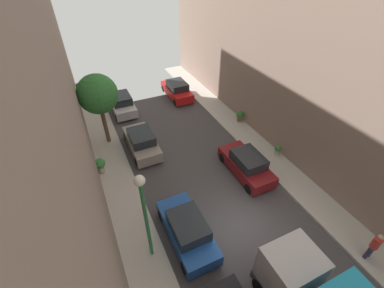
# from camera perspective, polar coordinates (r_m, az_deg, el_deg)

# --- Properties ---
(ground) EXTENTS (32.00, 32.00, 0.00)m
(ground) POSITION_cam_1_polar(r_m,az_deg,el_deg) (14.73, 10.21, -17.72)
(ground) COLOR #423F42
(sidewalk_left) EXTENTS (2.00, 44.00, 0.15)m
(sidewalk_left) POSITION_cam_1_polar(r_m,az_deg,el_deg) (13.53, -9.60, -25.01)
(sidewalk_left) COLOR #B7B2A8
(sidewalk_left) RESTS_ON ground
(sidewalk_right) EXTENTS (2.00, 44.00, 0.15)m
(sidewalk_right) POSITION_cam_1_polar(r_m,az_deg,el_deg) (17.24, 24.46, -10.45)
(sidewalk_right) COLOR #B7B2A8
(sidewalk_right) RESTS_ON ground
(parked_car_left_3) EXTENTS (1.78, 4.20, 1.57)m
(parked_car_left_3) POSITION_cam_1_polar(r_m,az_deg,el_deg) (13.61, -1.05, -18.19)
(parked_car_left_3) COLOR #194799
(parked_car_left_3) RESTS_ON ground
(parked_car_left_4) EXTENTS (1.78, 4.20, 1.57)m
(parked_car_left_4) POSITION_cam_1_polar(r_m,az_deg,el_deg) (18.93, -10.90, 0.46)
(parked_car_left_4) COLOR gray
(parked_car_left_4) RESTS_ON ground
(parked_car_left_5) EXTENTS (1.78, 4.20, 1.57)m
(parked_car_left_5) POSITION_cam_1_polar(r_m,az_deg,el_deg) (24.08, -15.05, 8.54)
(parked_car_left_5) COLOR silver
(parked_car_left_5) RESTS_ON ground
(parked_car_right_1) EXTENTS (1.78, 4.20, 1.57)m
(parked_car_right_1) POSITION_cam_1_polar(r_m,az_deg,el_deg) (17.12, 11.79, -4.38)
(parked_car_right_1) COLOR maroon
(parked_car_right_1) RESTS_ON ground
(parked_car_right_2) EXTENTS (1.78, 4.20, 1.57)m
(parked_car_right_2) POSITION_cam_1_polar(r_m,az_deg,el_deg) (25.62, -3.29, 11.66)
(parked_car_right_2) COLOR red
(parked_car_right_2) RESTS_ON ground
(pedestrian) EXTENTS (0.40, 0.36, 1.72)m
(pedestrian) POSITION_cam_1_polar(r_m,az_deg,el_deg) (15.19, 34.86, -17.71)
(pedestrian) COLOR #2D334C
(pedestrian) RESTS_ON sidewalk_right
(street_tree_0) EXTENTS (2.67, 2.67, 5.21)m
(street_tree_0) POSITION_cam_1_polar(r_m,az_deg,el_deg) (18.65, -19.84, 10.11)
(street_tree_0) COLOR brown
(street_tree_0) RESTS_ON sidewalk_left
(potted_plant_0) EXTENTS (0.54, 0.54, 0.88)m
(potted_plant_0) POSITION_cam_1_polar(r_m,az_deg,el_deg) (28.68, -23.44, 11.37)
(potted_plant_0) COLOR slate
(potted_plant_0) RESTS_ON sidewalk_left
(potted_plant_1) EXTENTS (0.60, 0.60, 0.89)m
(potted_plant_1) POSITION_cam_1_polar(r_m,az_deg,el_deg) (21.97, 10.37, 6.09)
(potted_plant_1) COLOR brown
(potted_plant_1) RESTS_ON sidewalk_right
(potted_plant_2) EXTENTS (0.67, 0.67, 1.04)m
(potted_plant_2) POSITION_cam_1_polar(r_m,az_deg,el_deg) (17.71, -19.36, -4.28)
(potted_plant_2) COLOR #B2A899
(potted_plant_2) RESTS_ON sidewalk_left
(potted_plant_3) EXTENTS (0.41, 0.41, 0.73)m
(potted_plant_3) POSITION_cam_1_polar(r_m,az_deg,el_deg) (19.09, 18.10, -1.23)
(potted_plant_3) COLOR #B2A899
(potted_plant_3) RESTS_ON sidewalk_right
(lamp_post) EXTENTS (0.44, 0.44, 5.16)m
(lamp_post) POSITION_cam_1_polar(r_m,az_deg,el_deg) (10.95, -10.39, -13.39)
(lamp_post) COLOR #26723F
(lamp_post) RESTS_ON sidewalk_left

